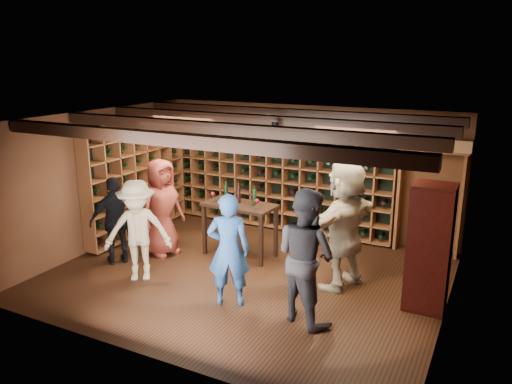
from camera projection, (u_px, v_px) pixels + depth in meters
The scene contains 13 objects.
ground at pixel (246, 275), 8.00m from camera, with size 6.00×6.00×0.00m, color black.
room_shell at pixel (247, 124), 7.41m from camera, with size 6.00×6.00×6.00m.
wine_rack_back at pixel (277, 173), 9.94m from camera, with size 4.65×0.30×2.20m.
wine_rack_left at pixel (137, 177), 9.65m from camera, with size 0.30×2.65×2.20m.
crate_shelf at pixel (433, 167), 8.54m from camera, with size 1.20×0.32×2.07m.
display_cabinet at pixel (429, 250), 6.77m from camera, with size 0.55×0.50×1.75m.
man_blue_shirt at pixel (229, 250), 6.88m from camera, with size 0.59×0.39×1.63m, color navy.
man_grey_suit at pixel (306, 256), 6.45m from camera, with size 0.88×0.69×1.81m, color black.
guest_red_floral at pixel (162, 207), 8.68m from camera, with size 0.84×0.55×1.71m, color maroon.
guest_woman_black at pixel (116, 221), 8.33m from camera, with size 0.87×0.36×1.49m, color black.
guest_khaki at pixel (138, 231), 7.69m from camera, with size 1.03×0.59×1.60m, color gray.
guest_beige at pixel (344, 224), 7.41m from camera, with size 1.83×0.58×1.97m, color tan.
tasting_table at pixel (240, 210), 8.62m from camera, with size 1.29×0.70×1.22m.
Camera 1 is at (3.48, -6.50, 3.39)m, focal length 35.00 mm.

